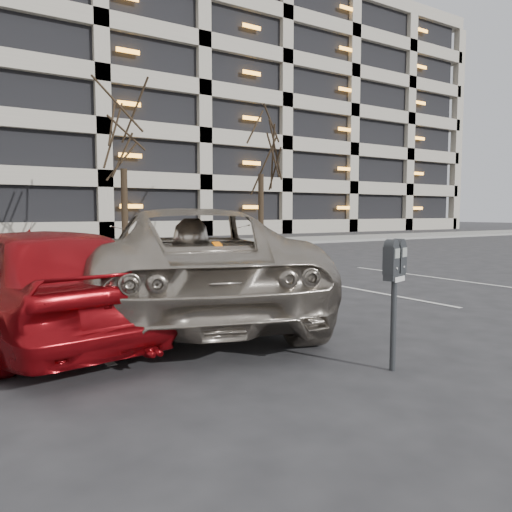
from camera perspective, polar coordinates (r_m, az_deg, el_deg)
name	(u,v)px	position (r m, az deg, el deg)	size (l,w,h in m)	color
ground	(221,340)	(6.08, -3.99, -9.58)	(140.00, 140.00, 0.00)	#28282B
sidewalk	(25,250)	(21.41, -24.93, 0.60)	(80.00, 4.00, 0.12)	gray
stall_lines	(59,319)	(7.76, -21.58, -6.69)	(16.90, 5.20, 0.00)	silver
parking_garage	(150,116)	(42.44, -12.00, 15.39)	(52.00, 20.00, 19.00)	black
tree_c	(123,120)	(22.58, -15.00, 14.80)	(3.32, 3.32, 7.53)	black
tree_d	(261,132)	(25.60, 0.57, 14.00)	(3.37, 3.37, 7.66)	black
parking_meter	(395,272)	(4.94, 15.56, -1.83)	(0.34, 0.21, 1.25)	black
suv_silver	(186,263)	(7.40, -7.96, -0.77)	(4.20, 6.23, 1.59)	#A69B8D
car_red	(36,282)	(6.42, -23.83, -2.76)	(1.68, 4.18, 1.42)	maroon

